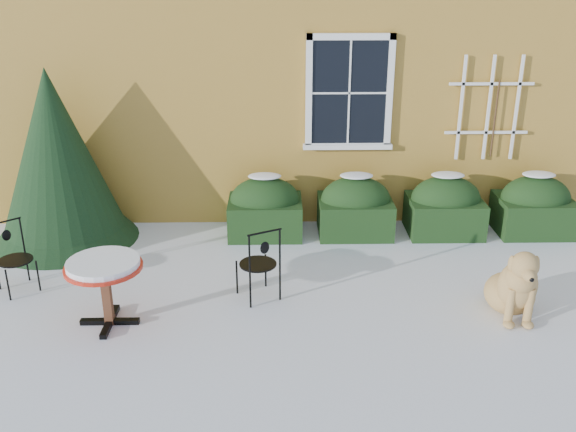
{
  "coord_description": "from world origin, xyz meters",
  "views": [
    {
      "loc": [
        -0.14,
        -6.04,
        3.74
      ],
      "look_at": [
        0.0,
        1.0,
        0.9
      ],
      "focal_mm": 40.0,
      "sensor_mm": 36.0,
      "label": 1
    }
  ],
  "objects_px": {
    "dog": "(515,287)",
    "patio_chair_far": "(14,257)",
    "evergreen_shrub": "(59,174)",
    "patio_chair_near": "(259,263)",
    "bistro_table": "(104,272)"
  },
  "relations": [
    {
      "from": "evergreen_shrub",
      "to": "dog",
      "type": "bearing_deg",
      "value": -21.53
    },
    {
      "from": "evergreen_shrub",
      "to": "dog",
      "type": "relative_size",
      "value": 2.46
    },
    {
      "from": "patio_chair_near",
      "to": "patio_chair_far",
      "type": "xyz_separation_m",
      "value": [
        -2.94,
        0.28,
        -0.03
      ]
    },
    {
      "from": "evergreen_shrub",
      "to": "bistro_table",
      "type": "distance_m",
      "value": 2.61
    },
    {
      "from": "bistro_table",
      "to": "dog",
      "type": "distance_m",
      "value": 4.49
    },
    {
      "from": "evergreen_shrub",
      "to": "patio_chair_near",
      "type": "relative_size",
      "value": 2.65
    },
    {
      "from": "patio_chair_near",
      "to": "dog",
      "type": "xyz_separation_m",
      "value": [
        2.84,
        -0.45,
        -0.1
      ]
    },
    {
      "from": "patio_chair_near",
      "to": "bistro_table",
      "type": "bearing_deg",
      "value": -8.42
    },
    {
      "from": "patio_chair_near",
      "to": "dog",
      "type": "relative_size",
      "value": 0.93
    },
    {
      "from": "dog",
      "to": "patio_chair_far",
      "type": "bearing_deg",
      "value": 175.16
    },
    {
      "from": "patio_chair_near",
      "to": "patio_chair_far",
      "type": "distance_m",
      "value": 2.95
    },
    {
      "from": "evergreen_shrub",
      "to": "patio_chair_far",
      "type": "distance_m",
      "value": 1.6
    },
    {
      "from": "evergreen_shrub",
      "to": "dog",
      "type": "xyz_separation_m",
      "value": [
        5.63,
        -2.22,
        -0.62
      ]
    },
    {
      "from": "patio_chair_far",
      "to": "dog",
      "type": "bearing_deg",
      "value": -46.97
    },
    {
      "from": "bistro_table",
      "to": "patio_chair_far",
      "type": "xyz_separation_m",
      "value": [
        -1.3,
        0.83,
        -0.22
      ]
    }
  ]
}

